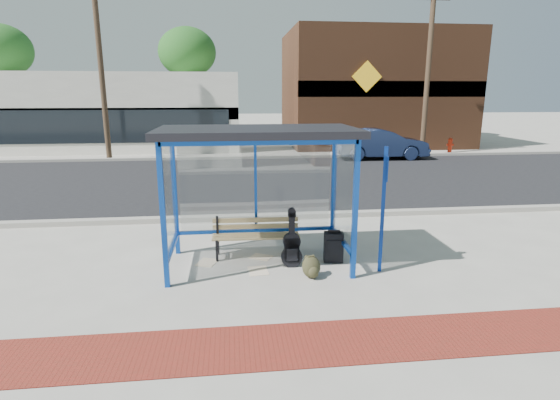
{
  "coord_description": "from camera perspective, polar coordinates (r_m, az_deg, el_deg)",
  "views": [
    {
      "loc": [
        -0.45,
        -7.29,
        2.97
      ],
      "look_at": [
        0.4,
        0.2,
        1.13
      ],
      "focal_mm": 28.0,
      "sensor_mm": 36.0,
      "label": 1
    }
  ],
  "objects": [
    {
      "name": "ground",
      "position": [
        7.89,
        -2.75,
        -8.42
      ],
      "size": [
        120.0,
        120.0,
        0.0
      ],
      "primitive_type": "plane",
      "color": "#B2ADA0",
      "rests_on": "ground"
    },
    {
      "name": "brick_paver_strip",
      "position": [
        5.57,
        -0.88,
        -18.47
      ],
      "size": [
        60.0,
        1.0,
        0.01
      ],
      "primitive_type": "cube",
      "color": "maroon",
      "rests_on": "ground"
    },
    {
      "name": "tree_left",
      "position": [
        32.37,
        -32.63,
        16.07
      ],
      "size": [
        3.6,
        3.6,
        7.03
      ],
      "color": "#4C3826",
      "rests_on": "ground"
    },
    {
      "name": "suitcase",
      "position": [
        7.98,
        7.0,
        -6.12
      ],
      "size": [
        0.37,
        0.27,
        0.6
      ],
      "rotation": [
        0.0,
        0.0,
        -0.13
      ],
      "color": "black",
      "rests_on": "ground"
    },
    {
      "name": "far_sidewalk",
      "position": [
        22.49,
        -5.31,
        6.1
      ],
      "size": [
        60.0,
        4.0,
        0.01
      ],
      "primitive_type": "cube",
      "color": "#B2ADA0",
      "rests_on": "ground"
    },
    {
      "name": "storefront_white",
      "position": [
        26.7,
        -25.6,
        10.34
      ],
      "size": [
        18.0,
        6.04,
        4.0
      ],
      "color": "silver",
      "rests_on": "ground"
    },
    {
      "name": "storefront_brown",
      "position": [
        27.13,
        12.02,
        13.93
      ],
      "size": [
        10.0,
        7.08,
        6.4
      ],
      "color": "#59331E",
      "rests_on": "ground"
    },
    {
      "name": "curb_near",
      "position": [
        10.61,
        -3.8,
        -2.23
      ],
      "size": [
        60.0,
        0.25,
        0.12
      ],
      "primitive_type": "cube",
      "color": "gray",
      "rests_on": "ground"
    },
    {
      "name": "curb_far",
      "position": [
        20.6,
        -5.19,
        5.56
      ],
      "size": [
        60.0,
        0.25,
        0.12
      ],
      "primitive_type": "cube",
      "color": "gray",
      "rests_on": "ground"
    },
    {
      "name": "tree_mid",
      "position": [
        29.5,
        -12.03,
        18.28
      ],
      "size": [
        3.6,
        3.6,
        7.03
      ],
      "color": "#4C3826",
      "rests_on": "ground"
    },
    {
      "name": "utility_pole_east",
      "position": [
        22.77,
        18.79,
        15.9
      ],
      "size": [
        1.6,
        0.24,
        8.0
      ],
      "color": "#4C3826",
      "rests_on": "ground"
    },
    {
      "name": "newspaper_b",
      "position": [
        7.62,
        -2.88,
        -9.22
      ],
      "size": [
        0.36,
        0.44,
        0.01
      ],
      "primitive_type": "cube",
      "rotation": [
        0.0,
        0.0,
        -1.5
      ],
      "color": "white",
      "rests_on": "ground"
    },
    {
      "name": "backpack",
      "position": [
        7.3,
        4.15,
        -8.8
      ],
      "size": [
        0.35,
        0.33,
        0.37
      ],
      "rotation": [
        0.0,
        0.0,
        0.18
      ],
      "color": "#312F1B",
      "rests_on": "ground"
    },
    {
      "name": "bench",
      "position": [
        8.16,
        -3.17,
        -4.43
      ],
      "size": [
        1.62,
        0.44,
        0.76
      ],
      "rotation": [
        0.0,
        0.0,
        -0.03
      ],
      "color": "black",
      "rests_on": "ground"
    },
    {
      "name": "guitar_bag",
      "position": [
        7.66,
        1.53,
        -6.14
      ],
      "size": [
        0.37,
        0.11,
        1.01
      ],
      "rotation": [
        0.0,
        0.0,
        -0.02
      ],
      "color": "black",
      "rests_on": "ground"
    },
    {
      "name": "utility_pole_west",
      "position": [
        21.45,
        -22.35,
        15.79
      ],
      "size": [
        1.6,
        0.24,
        8.0
      ],
      "color": "#4C3826",
      "rests_on": "ground"
    },
    {
      "name": "sign_post",
      "position": [
        7.43,
        13.38,
        -0.38
      ],
      "size": [
        0.13,
        0.26,
        2.15
      ],
      "rotation": [
        0.0,
        0.0,
        -0.35
      ],
      "color": "navy",
      "rests_on": "ground"
    },
    {
      "name": "street_asphalt",
      "position": [
        15.58,
        -4.71,
        2.7
      ],
      "size": [
        60.0,
        10.0,
        0.0
      ],
      "primitive_type": "cube",
      "color": "black",
      "rests_on": "ground"
    },
    {
      "name": "newspaper_c",
      "position": [
        8.22,
        -2.47,
        -7.45
      ],
      "size": [
        0.48,
        0.45,
        0.01
      ],
      "primitive_type": "cube",
      "rotation": [
        0.0,
        0.0,
        2.62
      ],
      "color": "white",
      "rests_on": "ground"
    },
    {
      "name": "fire_hydrant",
      "position": [
        24.28,
        21.33,
        6.75
      ],
      "size": [
        0.34,
        0.22,
        0.76
      ],
      "rotation": [
        0.0,
        0.0,
        -0.22
      ],
      "color": "#B0200C",
      "rests_on": "ground"
    },
    {
      "name": "parked_car",
      "position": [
        20.93,
        13.05,
        7.15
      ],
      "size": [
        4.26,
        1.58,
        1.39
      ],
      "primitive_type": "imported",
      "rotation": [
        0.0,
        0.0,
        1.55
      ],
      "color": "#192546",
      "rests_on": "ground"
    },
    {
      "name": "tree_right",
      "position": [
        32.12,
        18.19,
        17.52
      ],
      "size": [
        3.6,
        3.6,
        7.03
      ],
      "color": "#4C3826",
      "rests_on": "ground"
    },
    {
      "name": "bus_shelter",
      "position": [
        7.43,
        -2.97,
        6.75
      ],
      "size": [
        3.3,
        1.8,
        2.42
      ],
      "color": "#0E3C9F",
      "rests_on": "ground"
    },
    {
      "name": "newspaper_a",
      "position": [
        8.07,
        -9.5,
        -8.05
      ],
      "size": [
        0.44,
        0.49,
        0.01
      ],
      "primitive_type": "cube",
      "rotation": [
        0.0,
        0.0,
        1.23
      ],
      "color": "white",
      "rests_on": "ground"
    }
  ]
}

